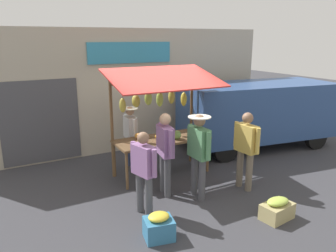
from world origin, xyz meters
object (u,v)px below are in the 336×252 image
at_px(produce_crate_side, 277,209).
at_px(shopper_with_ponytail, 165,148).
at_px(market_stall, 161,110).
at_px(vendor_with_sunhat, 131,132).
at_px(produce_crate_near, 159,227).
at_px(shopper_in_grey_tee, 144,168).
at_px(shopper_in_striped_shirt, 199,149).
at_px(shopper_with_shopping_bag, 246,145).
at_px(parked_van, 253,110).

bearing_deg(produce_crate_side, shopper_with_ponytail, -55.03).
xyz_separation_m(market_stall, vendor_with_sunhat, (0.48, -0.71, -0.64)).
distance_m(market_stall, produce_crate_near, 3.00).
relative_size(shopper_with_ponytail, shopper_in_grey_tee, 1.09).
bearing_deg(shopper_in_grey_tee, shopper_in_striped_shirt, -100.03).
xyz_separation_m(market_stall, produce_crate_side, (-0.85, 2.84, -1.36)).
xyz_separation_m(vendor_with_sunhat, shopper_with_ponytail, (-0.05, 1.71, 0.10)).
xyz_separation_m(shopper_with_ponytail, produce_crate_side, (-1.28, 1.83, -0.82)).
distance_m(shopper_with_ponytail, shopper_in_grey_tee, 0.90).
bearing_deg(shopper_in_striped_shirt, shopper_in_grey_tee, 94.40).
xyz_separation_m(shopper_in_striped_shirt, shopper_in_grey_tee, (1.23, 0.09, -0.13)).
relative_size(shopper_with_shopping_bag, shopper_in_grey_tee, 1.06).
bearing_deg(shopper_in_striped_shirt, shopper_with_shopping_bag, -96.32).
relative_size(market_stall, produce_crate_near, 4.73).
distance_m(shopper_in_grey_tee, produce_crate_near, 1.08).
height_order(shopper_with_shopping_bag, shopper_in_grey_tee, shopper_with_shopping_bag).
relative_size(market_stall, produce_crate_side, 4.03).
bearing_deg(shopper_with_shopping_bag, produce_crate_near, 104.19).
bearing_deg(produce_crate_side, vendor_with_sunhat, -69.43).
bearing_deg(shopper_with_ponytail, produce_crate_near, 157.15).
distance_m(parked_van, produce_crate_near, 5.45).
relative_size(market_stall, shopper_in_striped_shirt, 1.45).
relative_size(vendor_with_sunhat, shopper_with_shopping_bag, 0.92).
bearing_deg(produce_crate_near, vendor_with_sunhat, -104.55).
distance_m(shopper_in_striped_shirt, shopper_with_ponytail, 0.68).
bearing_deg(parked_van, produce_crate_side, 62.69).
distance_m(market_stall, shopper_with_shopping_bag, 2.05).
relative_size(shopper_in_striped_shirt, produce_crate_side, 2.78).
distance_m(shopper_with_shopping_bag, shopper_in_grey_tee, 2.33).
bearing_deg(market_stall, vendor_with_sunhat, -55.98).
height_order(market_stall, parked_van, market_stall).
bearing_deg(produce_crate_side, shopper_in_grey_tee, -32.98).
bearing_deg(market_stall, shopper_in_striped_shirt, 93.24).
height_order(vendor_with_sunhat, shopper_with_ponytail, shopper_with_ponytail).
xyz_separation_m(vendor_with_sunhat, parked_van, (-3.74, 0.19, 0.22)).
bearing_deg(shopper_with_shopping_bag, vendor_with_sunhat, 32.48).
bearing_deg(vendor_with_sunhat, shopper_in_striped_shirt, 17.15).
height_order(market_stall, shopper_in_grey_tee, market_stall).
relative_size(shopper_with_ponytail, produce_crate_near, 3.25).
relative_size(market_stall, shopper_with_shopping_bag, 1.50).
distance_m(shopper_in_striped_shirt, produce_crate_near, 1.83).
xyz_separation_m(shopper_with_shopping_bag, shopper_in_grey_tee, (2.33, -0.04, -0.07)).
relative_size(vendor_with_sunhat, produce_crate_near, 2.92).
xyz_separation_m(market_stall, shopper_in_striped_shirt, (-0.08, 1.45, -0.51)).
bearing_deg(parked_van, shopper_with_shopping_bag, 53.52).
bearing_deg(shopper_in_grey_tee, market_stall, -50.93).
distance_m(market_stall, shopper_with_ponytail, 1.22).
bearing_deg(shopper_in_striped_shirt, parked_van, -58.09).
xyz_separation_m(shopper_with_shopping_bag, parked_van, (-2.08, -2.09, 0.15)).
xyz_separation_m(market_stall, shopper_with_ponytail, (0.43, 1.01, -0.54)).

